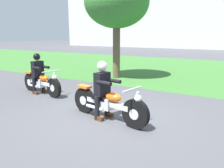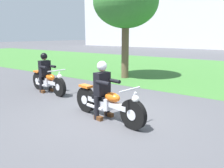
% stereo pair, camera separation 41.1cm
% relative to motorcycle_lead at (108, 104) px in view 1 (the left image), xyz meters
% --- Properties ---
extents(ground, '(120.00, 120.00, 0.00)m').
position_rel_motorcycle_lead_xyz_m(ground, '(-0.18, 0.19, -0.40)').
color(ground, '#4C4C51').
extents(grass_verge, '(60.00, 12.00, 0.01)m').
position_rel_motorcycle_lead_xyz_m(grass_verge, '(-0.18, 9.38, -0.40)').
color(grass_verge, '#3D7533').
rests_on(grass_verge, ground).
extents(motorcycle_lead, '(2.29, 0.71, 0.89)m').
position_rel_motorcycle_lead_xyz_m(motorcycle_lead, '(0.00, 0.00, 0.00)').
color(motorcycle_lead, black).
rests_on(motorcycle_lead, ground).
extents(rider_lead, '(0.60, 0.52, 1.42)m').
position_rel_motorcycle_lead_xyz_m(rider_lead, '(-0.17, 0.03, 0.42)').
color(rider_lead, black).
rests_on(rider_lead, ground).
extents(motorcycle_follow, '(2.09, 0.68, 0.88)m').
position_rel_motorcycle_lead_xyz_m(motorcycle_follow, '(-3.30, 0.88, -0.01)').
color(motorcycle_follow, black).
rests_on(motorcycle_follow, ground).
extents(rider_follow, '(0.60, 0.52, 1.40)m').
position_rel_motorcycle_lead_xyz_m(rider_follow, '(-3.46, 0.91, 0.42)').
color(rider_follow, black).
rests_on(rider_follow, ground).
extents(tree_roadside, '(2.95, 2.95, 4.67)m').
position_rel_motorcycle_lead_xyz_m(tree_roadside, '(-2.63, 4.89, 3.05)').
color(tree_roadside, brown).
rests_on(tree_roadside, ground).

